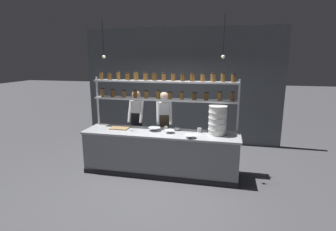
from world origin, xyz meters
TOP-DOWN VIEW (x-y plane):
  - ground_plane at (0.00, 0.00)m, footprint 40.00×40.00m
  - back_wall at (0.00, 2.37)m, footprint 5.71×0.12m
  - prep_counter at (0.00, -0.00)m, footprint 3.31×0.76m
  - spice_shelf_unit at (0.01, 0.33)m, footprint 3.19×0.28m
  - chef_left at (-0.75, 0.66)m, footprint 0.36×0.29m
  - chef_center at (-0.07, 0.65)m, footprint 0.41×0.34m
  - container_stack at (1.17, 0.09)m, footprint 0.38×0.38m
  - cutting_board at (-0.95, 0.07)m, footprint 0.40×0.26m
  - prep_bowl_near_left at (-0.15, 0.08)m, footprint 0.26×0.26m
  - prep_bowl_center_front at (0.32, 0.22)m, footprint 0.17×0.17m
  - prep_bowl_center_back at (0.20, -0.01)m, footprint 0.21×0.21m
  - prep_bowl_near_right at (0.67, -0.27)m, footprint 0.22×0.22m
  - serving_cup_front at (0.80, 0.18)m, footprint 0.09×0.09m
  - serving_cup_by_board at (0.08, 0.19)m, footprint 0.07×0.07m
  - pendant_light_row at (0.01, 0.00)m, footprint 2.50×0.07m

SIDE VIEW (x-z plane):
  - ground_plane at x=0.00m, z-range 0.00..0.00m
  - prep_counter at x=0.00m, z-range 0.00..0.92m
  - cutting_board at x=-0.95m, z-range 0.92..0.94m
  - prep_bowl_center_front at x=0.32m, z-range 0.92..0.96m
  - prep_bowl_center_back at x=0.20m, z-range 0.92..0.98m
  - prep_bowl_near_right at x=0.67m, z-range 0.92..0.98m
  - prep_bowl_near_left at x=-0.15m, z-range 0.92..0.99m
  - serving_cup_by_board at x=0.08m, z-range 0.92..1.00m
  - serving_cup_front at x=0.80m, z-range 0.92..1.02m
  - chef_center at x=-0.07m, z-range 0.13..1.81m
  - chef_left at x=-0.75m, z-range 0.13..1.83m
  - container_stack at x=1.17m, z-range 0.92..1.52m
  - back_wall at x=0.00m, z-range 0.00..3.28m
  - spice_shelf_unit at x=0.01m, z-range 0.67..2.84m
  - pendant_light_row at x=0.01m, z-range 2.12..2.92m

